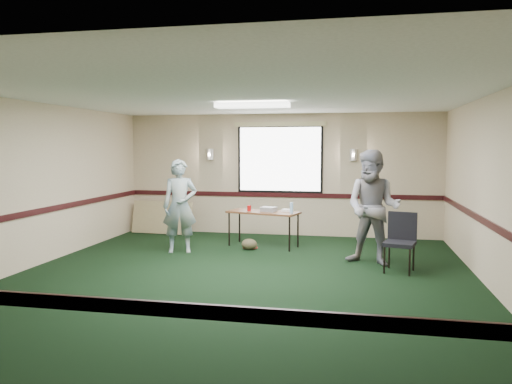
% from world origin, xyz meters
% --- Properties ---
extents(ground, '(8.00, 8.00, 0.00)m').
position_xyz_m(ground, '(0.00, 0.00, 0.00)').
color(ground, black).
rests_on(ground, ground).
extents(room_shell, '(8.00, 8.02, 8.00)m').
position_xyz_m(room_shell, '(0.00, 2.12, 1.58)').
color(room_shell, '#CDB094').
rests_on(room_shell, ground).
extents(folding_table, '(1.50, 0.89, 0.70)m').
position_xyz_m(folding_table, '(-0.11, 2.59, 0.65)').
color(folding_table, '#552918').
rests_on(folding_table, ground).
extents(projector, '(0.33, 0.30, 0.09)m').
position_xyz_m(projector, '(-0.00, 2.58, 0.75)').
color(projector, '#93939B').
rests_on(projector, folding_table).
extents(game_console, '(0.23, 0.20, 0.05)m').
position_xyz_m(game_console, '(0.36, 2.65, 0.73)').
color(game_console, white).
rests_on(game_console, folding_table).
extents(red_cup, '(0.08, 0.08, 0.11)m').
position_xyz_m(red_cup, '(-0.40, 2.59, 0.76)').
color(red_cup, '#B20B0C').
rests_on(red_cup, folding_table).
extents(water_bottle, '(0.06, 0.06, 0.22)m').
position_xyz_m(water_bottle, '(0.47, 2.37, 0.81)').
color(water_bottle, '#8FBFEA').
rests_on(water_bottle, folding_table).
extents(duffel_bag, '(0.31, 0.24, 0.21)m').
position_xyz_m(duffel_bag, '(-0.32, 2.23, 0.11)').
color(duffel_bag, '#4B412B').
rests_on(duffel_bag, ground).
extents(cable_coil, '(0.34, 0.34, 0.02)m').
position_xyz_m(cable_coil, '(-0.34, 2.40, 0.01)').
color(cable_coil, red).
rests_on(cable_coil, ground).
extents(folded_table, '(1.44, 0.31, 0.73)m').
position_xyz_m(folded_table, '(-2.65, 3.60, 0.37)').
color(folded_table, tan).
rests_on(folded_table, ground).
extents(conference_chair, '(0.56, 0.57, 0.93)m').
position_xyz_m(conference_chair, '(2.38, 1.11, 0.54)').
color(conference_chair, black).
rests_on(conference_chair, ground).
extents(person_left, '(0.73, 0.59, 1.74)m').
position_xyz_m(person_left, '(-1.54, 1.77, 0.87)').
color(person_left, '#426A91').
rests_on(person_left, ground).
extents(person_right, '(1.12, 0.99, 1.92)m').
position_xyz_m(person_right, '(1.96, 1.44, 0.96)').
color(person_right, '#7C8FC1').
rests_on(person_right, ground).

